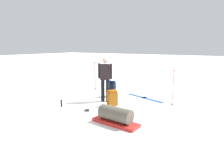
% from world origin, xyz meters
% --- Properties ---
extents(ground_plane, '(80.00, 80.00, 0.00)m').
position_xyz_m(ground_plane, '(0.00, 0.00, 0.00)').
color(ground_plane, white).
extents(skier_standing, '(0.30, 0.55, 1.70)m').
position_xyz_m(skier_standing, '(0.07, -0.27, 0.95)').
color(skier_standing, black).
rests_on(skier_standing, ground_plane).
extents(ski_pair_near, '(1.35, 1.69, 0.05)m').
position_xyz_m(ski_pair_near, '(1.37, -0.12, 0.01)').
color(ski_pair_near, silver).
rests_on(ski_pair_near, ground_plane).
extents(ski_pair_far, '(0.76, 1.82, 0.05)m').
position_xyz_m(ski_pair_far, '(-1.16, 0.85, 0.01)').
color(ski_pair_far, '#2F61AF').
rests_on(ski_pair_far, ground_plane).
extents(backpack_large_dark, '(0.41, 0.38, 0.57)m').
position_xyz_m(backpack_large_dark, '(0.41, 0.27, 0.28)').
color(backpack_large_dark, '#894D0F').
rests_on(backpack_large_dark, ground_plane).
extents(backpack_bright, '(0.27, 0.35, 0.67)m').
position_xyz_m(backpack_bright, '(-0.65, -0.44, 0.33)').
color(backpack_bright, black).
rests_on(backpack_bright, ground_plane).
extents(ski_poles_planted_near, '(0.17, 0.10, 1.37)m').
position_xyz_m(ski_poles_planted_near, '(-1.34, -1.81, 0.76)').
color(ski_poles_planted_near, maroon).
rests_on(ski_poles_planted_near, ground_plane).
extents(ski_poles_planted_far, '(0.15, 0.09, 1.29)m').
position_xyz_m(ski_poles_planted_far, '(-0.74, 2.09, 0.72)').
color(ski_poles_planted_far, maroon).
rests_on(ski_poles_planted_far, ground_plane).
extents(gear_sled, '(0.56, 1.38, 0.49)m').
position_xyz_m(gear_sled, '(1.78, 1.23, 0.22)').
color(gear_sled, red).
rests_on(gear_sled, ground_plane).
extents(thermos_bottle, '(0.07, 0.07, 0.26)m').
position_xyz_m(thermos_bottle, '(1.46, -1.19, 0.13)').
color(thermos_bottle, black).
rests_on(thermos_bottle, ground_plane).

